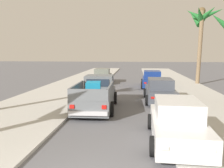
{
  "coord_description": "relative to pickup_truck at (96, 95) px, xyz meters",
  "views": [
    {
      "loc": [
        1.04,
        -4.68,
        3.2
      ],
      "look_at": [
        -0.48,
        9.98,
        1.2
      ],
      "focal_mm": 36.68,
      "sensor_mm": 36.0,
      "label": 1
    }
  ],
  "objects": [
    {
      "name": "car_right_near",
      "position": [
        3.79,
        8.87,
        -0.08
      ],
      "size": [
        2.13,
        4.31,
        1.54
      ],
      "color": "navy",
      "rests_on": "ground"
    },
    {
      "name": "car_left_near",
      "position": [
        3.77,
        -4.68,
        -0.08
      ],
      "size": [
        2.12,
        4.3,
        1.54
      ],
      "color": "silver",
      "rests_on": "ground"
    },
    {
      "name": "curb_left",
      "position": [
        -2.41,
        3.81,
        -0.75
      ],
      "size": [
        0.16,
        60.0,
        0.1
      ],
      "primitive_type": "cube",
      "color": "silver",
      "rests_on": "ground"
    },
    {
      "name": "car_left_mid",
      "position": [
        3.87,
        2.33,
        -0.08
      ],
      "size": [
        2.04,
        4.27,
        1.54
      ],
      "color": "#474C56",
      "rests_on": "ground"
    },
    {
      "name": "pickup_truck",
      "position": [
        0.0,
        0.0,
        0.0
      ],
      "size": [
        2.33,
        5.27,
        1.8
      ],
      "color": "slate",
      "rests_on": "ground"
    },
    {
      "name": "curb_right",
      "position": [
        4.83,
        3.81,
        -0.75
      ],
      "size": [
        0.16,
        60.0,
        0.1
      ],
      "primitive_type": "cube",
      "color": "silver",
      "rests_on": "ground"
    },
    {
      "name": "car_right_mid",
      "position": [
        -1.35,
        11.5,
        -0.08
      ],
      "size": [
        2.16,
        4.32,
        1.54
      ],
      "color": "slate",
      "rests_on": "ground"
    },
    {
      "name": "palm_tree_right_fore",
      "position": [
        8.66,
        10.95,
        5.38
      ],
      "size": [
        3.56,
        3.73,
        7.62
      ],
      "color": "#846B4C",
      "rests_on": "ground"
    },
    {
      "name": "sidewalk_right",
      "position": [
        6.1,
        3.81,
        -0.74
      ],
      "size": [
        5.35,
        60.0,
        0.12
      ],
      "primitive_type": "cube",
      "color": "beige",
      "rests_on": "ground"
    },
    {
      "name": "sidewalk_left",
      "position": [
        -3.69,
        3.81,
        -0.74
      ],
      "size": [
        5.35,
        60.0,
        0.12
      ],
      "primitive_type": "cube",
      "color": "beige",
      "rests_on": "ground"
    }
  ]
}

